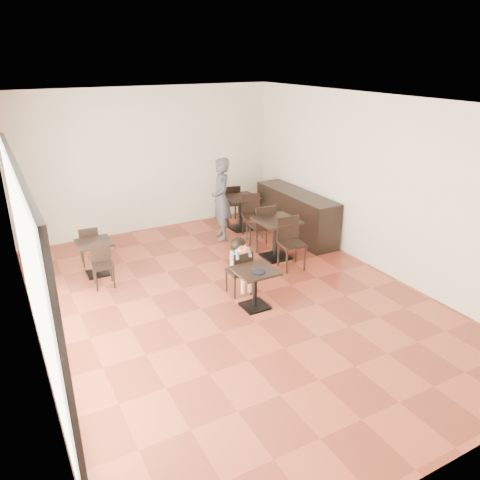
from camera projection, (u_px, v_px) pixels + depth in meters
floor at (233, 300)px, 7.82m from camera, size 6.00×8.00×0.01m
ceiling at (231, 102)px, 6.63m from camera, size 6.00×8.00×0.01m
wall_back at (149, 161)px, 10.48m from camera, size 6.00×0.01×3.20m
wall_front at (451, 338)px, 3.96m from camera, size 6.00×0.01×3.20m
wall_left at (22, 244)px, 5.89m from camera, size 0.01×8.00×3.20m
wall_right at (377, 185)px, 8.56m from camera, size 0.01×8.00×3.20m
storefront_window at (31, 274)px, 5.57m from camera, size 0.04×4.50×2.60m
child_table at (255, 289)px, 7.49m from camera, size 0.63×0.63×0.67m
child_chair at (239, 272)px, 7.91m from camera, size 0.36×0.36×0.81m
child at (239, 266)px, 7.87m from camera, size 0.36×0.51×1.01m
plate at (258, 272)px, 7.28m from camera, size 0.23×0.23×0.01m
pizza_slice at (244, 250)px, 7.58m from camera, size 0.24×0.18×0.05m
adult_patron at (221, 199)px, 10.14m from camera, size 0.58×0.74×1.79m
cafe_table_mid at (276, 239)px, 9.29m from camera, size 0.88×0.88×0.82m
cafe_table_left at (96, 258)px, 8.62m from camera, size 0.67×0.67×0.65m
cafe_table_back at (241, 213)px, 10.86m from camera, size 0.90×0.90×0.78m
chair_mid_a at (262, 227)px, 9.71m from camera, size 0.50×0.50×0.98m
chair_mid_b at (292, 244)px, 8.81m from camera, size 0.50×0.50×0.98m
chair_left_a at (89, 245)px, 9.05m from camera, size 0.38×0.38×0.78m
chair_left_b at (103, 266)px, 8.15m from camera, size 0.38×0.38×0.78m
chair_back_a at (230, 203)px, 11.28m from camera, size 0.51×0.51×0.94m
chair_back_b at (253, 216)px, 10.38m from camera, size 0.51×0.51×0.94m
service_counter at (296, 214)px, 10.44m from camera, size 0.60×2.40×1.00m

